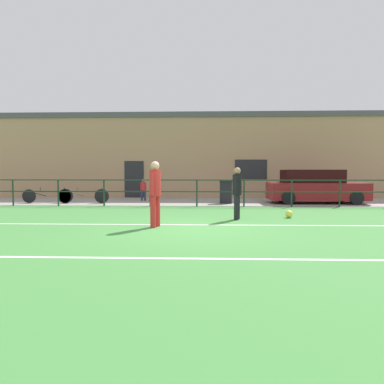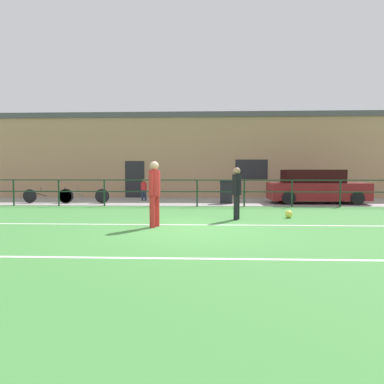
{
  "view_description": "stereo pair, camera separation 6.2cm",
  "coord_description": "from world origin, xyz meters",
  "px_view_note": "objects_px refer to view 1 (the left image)",
  "views": [
    {
      "loc": [
        0.35,
        -8.94,
        1.45
      ],
      "look_at": [
        -0.14,
        4.17,
        0.72
      ],
      "focal_mm": 32.91,
      "sensor_mm": 36.0,
      "label": 1
    },
    {
      "loc": [
        0.41,
        -8.94,
        1.45
      ],
      "look_at": [
        -0.14,
        4.17,
        0.72
      ],
      "focal_mm": 32.91,
      "sensor_mm": 36.0,
      "label": 2
    }
  ],
  "objects_px": {
    "player_goalkeeper": "(237,190)",
    "soccer_ball_match": "(289,214)",
    "spectator_child": "(143,188)",
    "bicycle_parked_0": "(47,196)",
    "bicycle_parked_1": "(84,196)",
    "player_striker": "(155,190)",
    "parked_car_red": "(315,187)",
    "trash_bin_0": "(226,192)"
  },
  "relations": [
    {
      "from": "player_goalkeeper",
      "to": "soccer_ball_match",
      "type": "relative_size",
      "value": 6.7
    },
    {
      "from": "player_goalkeeper",
      "to": "spectator_child",
      "type": "height_order",
      "value": "player_goalkeeper"
    },
    {
      "from": "player_goalkeeper",
      "to": "soccer_ball_match",
      "type": "height_order",
      "value": "player_goalkeeper"
    },
    {
      "from": "player_goalkeeper",
      "to": "bicycle_parked_0",
      "type": "height_order",
      "value": "player_goalkeeper"
    },
    {
      "from": "soccer_ball_match",
      "to": "bicycle_parked_1",
      "type": "bearing_deg",
      "value": 149.84
    },
    {
      "from": "player_striker",
      "to": "bicycle_parked_0",
      "type": "height_order",
      "value": "player_striker"
    },
    {
      "from": "player_striker",
      "to": "player_goalkeeper",
      "type": "bearing_deg",
      "value": -38.3
    },
    {
      "from": "player_striker",
      "to": "bicycle_parked_0",
      "type": "xyz_separation_m",
      "value": [
        -6.09,
        6.89,
        -0.63
      ]
    },
    {
      "from": "spectator_child",
      "to": "bicycle_parked_0",
      "type": "relative_size",
      "value": 0.47
    },
    {
      "from": "player_striker",
      "to": "parked_car_red",
      "type": "xyz_separation_m",
      "value": [
        6.46,
        7.36,
        -0.23
      ]
    },
    {
      "from": "player_goalkeeper",
      "to": "parked_car_red",
      "type": "height_order",
      "value": "player_goalkeeper"
    },
    {
      "from": "soccer_ball_match",
      "to": "trash_bin_0",
      "type": "height_order",
      "value": "trash_bin_0"
    },
    {
      "from": "bicycle_parked_1",
      "to": "spectator_child",
      "type": "bearing_deg",
      "value": 31.69
    },
    {
      "from": "spectator_child",
      "to": "parked_car_red",
      "type": "height_order",
      "value": "parked_car_red"
    },
    {
      "from": "bicycle_parked_0",
      "to": "trash_bin_0",
      "type": "relative_size",
      "value": 2.21
    },
    {
      "from": "player_goalkeeper",
      "to": "parked_car_red",
      "type": "relative_size",
      "value": 0.37
    },
    {
      "from": "bicycle_parked_0",
      "to": "player_striker",
      "type": "bearing_deg",
      "value": -48.5
    },
    {
      "from": "trash_bin_0",
      "to": "soccer_ball_match",
      "type": "bearing_deg",
      "value": -71.08
    },
    {
      "from": "spectator_child",
      "to": "soccer_ball_match",
      "type": "bearing_deg",
      "value": 115.02
    },
    {
      "from": "parked_car_red",
      "to": "player_goalkeeper",
      "type": "bearing_deg",
      "value": -125.62
    },
    {
      "from": "soccer_ball_match",
      "to": "bicycle_parked_1",
      "type": "xyz_separation_m",
      "value": [
        -8.34,
        4.85,
        0.25
      ]
    },
    {
      "from": "spectator_child",
      "to": "bicycle_parked_0",
      "type": "distance_m",
      "value": 4.57
    },
    {
      "from": "spectator_child",
      "to": "bicycle_parked_0",
      "type": "xyz_separation_m",
      "value": [
        -4.29,
        -1.56,
        -0.29
      ]
    },
    {
      "from": "spectator_child",
      "to": "bicycle_parked_1",
      "type": "bearing_deg",
      "value": 14.5
    },
    {
      "from": "player_striker",
      "to": "spectator_child",
      "type": "xyz_separation_m",
      "value": [
        -1.81,
        8.45,
        -0.35
      ]
    },
    {
      "from": "player_goalkeeper",
      "to": "trash_bin_0",
      "type": "bearing_deg",
      "value": 16.41
    },
    {
      "from": "player_goalkeeper",
      "to": "player_striker",
      "type": "bearing_deg",
      "value": 140.23
    },
    {
      "from": "player_striker",
      "to": "parked_car_red",
      "type": "distance_m",
      "value": 9.8
    },
    {
      "from": "soccer_ball_match",
      "to": "bicycle_parked_0",
      "type": "relative_size",
      "value": 0.1
    },
    {
      "from": "parked_car_red",
      "to": "bicycle_parked_1",
      "type": "bearing_deg",
      "value": -177.5
    },
    {
      "from": "trash_bin_0",
      "to": "parked_car_red",
      "type": "bearing_deg",
      "value": 3.91
    },
    {
      "from": "parked_car_red",
      "to": "trash_bin_0",
      "type": "height_order",
      "value": "parked_car_red"
    },
    {
      "from": "player_goalkeeper",
      "to": "player_striker",
      "type": "distance_m",
      "value": 2.78
    },
    {
      "from": "bicycle_parked_0",
      "to": "bicycle_parked_1",
      "type": "distance_m",
      "value": 1.76
    },
    {
      "from": "player_striker",
      "to": "bicycle_parked_1",
      "type": "height_order",
      "value": "player_striker"
    },
    {
      "from": "parked_car_red",
      "to": "player_striker",
      "type": "bearing_deg",
      "value": -131.29
    },
    {
      "from": "soccer_ball_match",
      "to": "parked_car_red",
      "type": "height_order",
      "value": "parked_car_red"
    },
    {
      "from": "parked_car_red",
      "to": "bicycle_parked_1",
      "type": "height_order",
      "value": "parked_car_red"
    },
    {
      "from": "player_striker",
      "to": "soccer_ball_match",
      "type": "relative_size",
      "value": 7.28
    },
    {
      "from": "player_goalkeeper",
      "to": "player_striker",
      "type": "relative_size",
      "value": 0.92
    },
    {
      "from": "parked_car_red",
      "to": "trash_bin_0",
      "type": "relative_size",
      "value": 4.17
    },
    {
      "from": "player_striker",
      "to": "trash_bin_0",
      "type": "relative_size",
      "value": 1.65
    }
  ]
}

